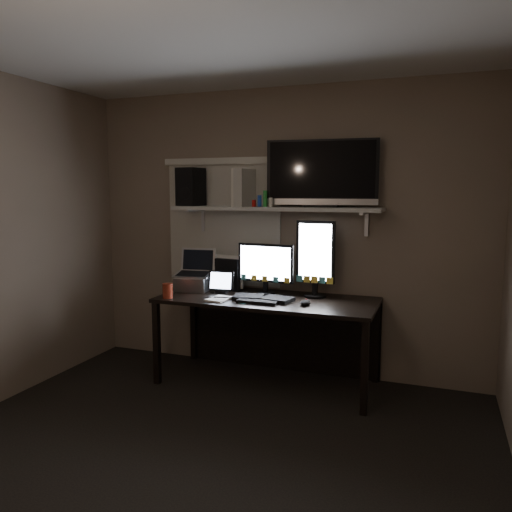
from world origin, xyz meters
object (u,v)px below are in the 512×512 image
at_px(monitor_portrait, 315,258).
at_px(mouse, 305,303).
at_px(keyboard, 263,298).
at_px(cup, 168,291).
at_px(monitor_landscape, 266,269).
at_px(game_console, 244,188).
at_px(laptop, 193,271).
at_px(tv, 322,174).
at_px(desk, 272,315).
at_px(speaker, 191,187).
at_px(tablet, 222,282).

height_order(monitor_portrait, mouse, monitor_portrait).
bearing_deg(keyboard, cup, -164.70).
xyz_separation_m(monitor_landscape, game_console, (-0.23, 0.06, 0.69)).
relative_size(mouse, game_console, 0.36).
bearing_deg(game_console, laptop, -150.82).
relative_size(monitor_landscape, game_console, 1.57).
bearing_deg(monitor_landscape, cup, -143.55).
bearing_deg(laptop, tv, 1.09).
distance_m(cup, game_console, 1.10).
height_order(desk, game_console, game_console).
bearing_deg(speaker, keyboard, -13.43).
bearing_deg(keyboard, tv, 39.47).
xyz_separation_m(monitor_landscape, tablet, (-0.37, -0.09, -0.12)).
xyz_separation_m(tv, speaker, (-1.19, -0.04, -0.11)).
height_order(laptop, game_console, game_console).
distance_m(monitor_landscape, speaker, 1.01).
distance_m(monitor_portrait, mouse, 0.45).
xyz_separation_m(monitor_landscape, laptop, (-0.66, -0.08, -0.04)).
bearing_deg(tablet, laptop, 173.15).
distance_m(desk, monitor_landscape, 0.41).
bearing_deg(cup, speaker, 92.74).
height_order(monitor_landscape, laptop, monitor_landscape).
bearing_deg(laptop, keyboard, -19.79).
relative_size(monitor_portrait, keyboard, 1.31).
bearing_deg(speaker, cup, -80.64).
distance_m(monitor_landscape, keyboard, 0.32).
xyz_separation_m(desk, mouse, (0.36, -0.26, 0.20)).
xyz_separation_m(desk, keyboard, (-0.01, -0.20, 0.19)).
height_order(mouse, game_console, game_console).
bearing_deg(mouse, game_console, 156.66).
height_order(desk, speaker, speaker).
bearing_deg(mouse, monitor_landscape, 150.85).
bearing_deg(desk, mouse, -35.60).
height_order(tablet, tv, tv).
bearing_deg(speaker, desk, 0.46).
bearing_deg(game_console, tablet, -122.76).
height_order(desk, tv, tv).
relative_size(desk, mouse, 15.65).
relative_size(monitor_portrait, cup, 5.33).
xyz_separation_m(mouse, tv, (0.03, 0.38, 1.00)).
xyz_separation_m(laptop, game_console, (0.43, 0.14, 0.73)).
xyz_separation_m(monitor_portrait, tablet, (-0.80, -0.13, -0.23)).
bearing_deg(tv, tablet, -172.79).
distance_m(cup, tv, 1.60).
distance_m(laptop, speaker, 0.75).
height_order(monitor_portrait, speaker, speaker).
bearing_deg(monitor_portrait, desk, -166.94).
height_order(monitor_landscape, game_console, game_console).
relative_size(desk, tablet, 7.99).
distance_m(cup, speaker, 0.99).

